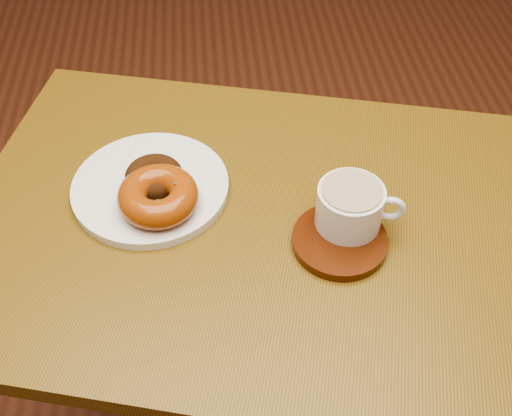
{
  "coord_description": "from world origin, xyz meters",
  "views": [
    {
      "loc": [
        0.04,
        -0.42,
        1.55
      ],
      "look_at": [
        0.09,
        0.25,
        0.84
      ],
      "focal_mm": 45.0,
      "sensor_mm": 36.0,
      "label": 1
    }
  ],
  "objects": [
    {
      "name": "donut_cinnamon",
      "position": [
        -0.06,
        0.32,
        0.85
      ],
      "size": [
        0.12,
        0.12,
        0.03
      ],
      "primitive_type": "torus",
      "rotation": [
        0.0,
        0.0,
        -0.37
      ],
      "color": "#341B0A",
      "rests_on": "donut_plate"
    },
    {
      "name": "donut_caramel",
      "position": [
        -0.05,
        0.27,
        0.86
      ],
      "size": [
        0.16,
        0.16,
        0.05
      ],
      "rotation": [
        0.0,
        0.0,
        -0.42
      ],
      "color": "#8F400F",
      "rests_on": "donut_plate"
    },
    {
      "name": "cafe_table",
      "position": [
        0.07,
        0.25,
        0.69
      ],
      "size": [
        1.01,
        0.85,
        0.82
      ],
      "rotation": [
        0.0,
        0.0,
        -0.26
      ],
      "color": "brown",
      "rests_on": "ground"
    },
    {
      "name": "saucer",
      "position": [
        0.21,
        0.18,
        0.83
      ],
      "size": [
        0.2,
        0.2,
        0.02
      ],
      "primitive_type": "cylinder",
      "rotation": [
        0.0,
        0.0,
        -0.61
      ],
      "color": "#3E1808",
      "rests_on": "cafe_table"
    },
    {
      "name": "teaspoon",
      "position": [
        0.24,
        0.26,
        0.84
      ],
      "size": [
        0.06,
        0.1,
        0.01
      ],
      "rotation": [
        0.0,
        0.0,
        -0.48
      ],
      "color": "silver",
      "rests_on": "saucer"
    },
    {
      "name": "donut_plate",
      "position": [
        -0.07,
        0.32,
        0.83
      ],
      "size": [
        0.32,
        0.32,
        0.02
      ],
      "primitive_type": "cylinder",
      "rotation": [
        0.0,
        0.0,
        -0.35
      ],
      "color": "white",
      "rests_on": "cafe_table"
    },
    {
      "name": "coffee_cup",
      "position": [
        0.23,
        0.21,
        0.87
      ],
      "size": [
        0.13,
        0.1,
        0.07
      ],
      "rotation": [
        0.0,
        0.0,
        -0.21
      ],
      "color": "white",
      "rests_on": "saucer"
    }
  ]
}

